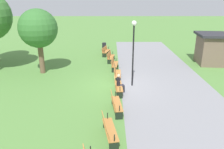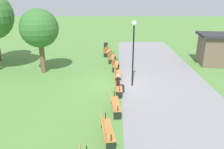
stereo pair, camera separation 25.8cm
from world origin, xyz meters
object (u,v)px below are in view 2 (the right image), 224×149
bench_4 (117,86)px  lamp_post (134,42)px  kiosk (213,49)px  bench_3 (117,73)px  bench_1 (111,57)px  bench_0 (107,51)px  person_seated (119,83)px  trash_bin (106,47)px  bench_2 (115,64)px  bench_6 (106,129)px  bench_5 (114,103)px  tree_1 (39,29)px

bench_4 → lamp_post: 2.99m
bench_4 → kiosk: 10.81m
bench_3 → bench_1: bearing=-171.9°
bench_0 → person_seated: person_seated is taller
bench_0 → bench_4: bearing=20.2°
person_seated → kiosk: kiosk is taller
kiosk → trash_bin: bearing=-111.7°
person_seated → trash_bin: size_ratio=1.32×
bench_2 → lamp_post: size_ratio=0.42×
bench_3 → bench_4: same height
bench_0 → bench_2: 4.79m
bench_2 → bench_6: 9.56m
bench_1 → bench_5: size_ratio=1.01×
person_seated → lamp_post: bearing=138.0°
bench_4 → bench_6: same height
bench_6 → person_seated: (-4.89, 0.64, 0.16)m
bench_2 → lamp_post: 4.56m
bench_4 → trash_bin: bearing=-176.0°
bench_2 → bench_3: same height
bench_0 → kiosk: 10.13m
bench_3 → bench_5: (4.79, -0.17, 0.00)m
bench_1 → person_seated: (7.03, 0.64, 0.16)m
trash_bin → tree_1: bearing=-31.4°
person_seated → trash_bin: 11.58m
bench_3 → bench_4: bearing=2.0°
bench_1 → bench_6: same height
trash_bin → kiosk: (5.16, 9.85, 0.97)m
bench_2 → lamp_post: bearing=24.6°
lamp_post → bench_4: bearing=-40.8°
tree_1 → trash_bin: 9.53m
bench_4 → bench_6: (4.76, -0.50, 0.00)m
bench_1 → tree_1: bearing=-49.0°
person_seated → trash_bin: (-11.50, -1.37, -0.18)m
tree_1 → bench_4: bearing=56.6°
bench_2 → trash_bin: 6.92m
kiosk → lamp_post: bearing=-49.2°
bench_3 → kiosk: size_ratio=0.55×
bench_0 → kiosk: (3.03, 9.62, 0.95)m
bench_6 → trash_bin: size_ratio=2.04×
bench_6 → lamp_post: lamp_post is taller
lamp_post → trash_bin: 10.97m
bench_1 → bench_4: (7.16, 0.50, 0.00)m
bench_6 → kiosk: kiosk is taller
bench_3 → kiosk: 9.57m
bench_4 → person_seated: (-0.13, 0.14, 0.16)m
bench_2 → bench_6: (9.55, -0.34, 0.00)m
bench_6 → kiosk: size_ratio=0.56×
bench_0 → bench_5: bearing=18.2°
bench_0 → lamp_post: (8.31, 2.04, 2.54)m
person_seated → lamp_post: lamp_post is taller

